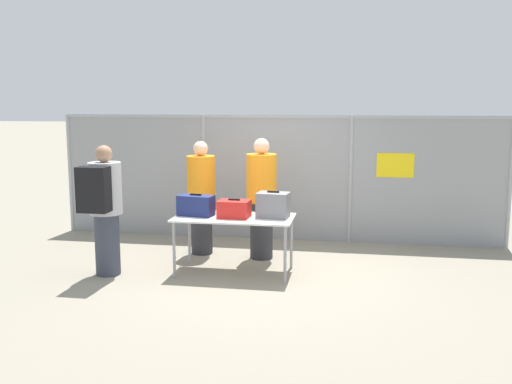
# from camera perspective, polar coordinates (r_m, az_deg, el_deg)

# --- Properties ---
(ground_plane) EXTENTS (120.00, 120.00, 0.00)m
(ground_plane) POSITION_cam_1_polar(r_m,az_deg,el_deg) (8.09, 0.01, -7.91)
(ground_plane) COLOR gray
(fence_section) EXTENTS (7.64, 0.07, 2.14)m
(fence_section) POSITION_cam_1_polar(r_m,az_deg,el_deg) (9.75, 2.08, 1.71)
(fence_section) COLOR #9EA0A5
(fence_section) RESTS_ON ground_plane
(inspection_table) EXTENTS (1.63, 0.84, 0.79)m
(inspection_table) POSITION_cam_1_polar(r_m,az_deg,el_deg) (7.85, -2.20, -2.93)
(inspection_table) COLOR silver
(inspection_table) RESTS_ON ground_plane
(suitcase_navy) EXTENTS (0.52, 0.31, 0.31)m
(suitcase_navy) POSITION_cam_1_polar(r_m,az_deg,el_deg) (7.93, -6.03, -1.35)
(suitcase_navy) COLOR navy
(suitcase_navy) RESTS_ON inspection_table
(suitcase_red) EXTENTS (0.43, 0.33, 0.26)m
(suitcase_red) POSITION_cam_1_polar(r_m,az_deg,el_deg) (7.76, -2.20, -1.70)
(suitcase_red) COLOR red
(suitcase_red) RESTS_ON inspection_table
(suitcase_grey) EXTENTS (0.45, 0.34, 0.37)m
(suitcase_grey) POSITION_cam_1_polar(r_m,az_deg,el_deg) (7.75, 1.73, -1.31)
(suitcase_grey) COLOR slate
(suitcase_grey) RESTS_ON inspection_table
(traveler_hooded) EXTENTS (0.44, 0.68, 1.78)m
(traveler_hooded) POSITION_cam_1_polar(r_m,az_deg,el_deg) (7.93, -14.99, -1.28)
(traveler_hooded) COLOR #383D4C
(traveler_hooded) RESTS_ON ground_plane
(security_worker_near) EXTENTS (0.45, 0.45, 1.82)m
(security_worker_near) POSITION_cam_1_polar(r_m,az_deg,el_deg) (8.55, 0.55, -0.50)
(security_worker_near) COLOR #2D2D33
(security_worker_near) RESTS_ON ground_plane
(security_worker_far) EXTENTS (0.44, 0.44, 1.76)m
(security_worker_far) POSITION_cam_1_polar(r_m,az_deg,el_deg) (8.87, -5.50, -0.41)
(security_worker_far) COLOR #2D2D33
(security_worker_far) RESTS_ON ground_plane
(utility_trailer) EXTENTS (3.84, 2.24, 0.72)m
(utility_trailer) POSITION_cam_1_polar(r_m,az_deg,el_deg) (10.97, 10.34, -1.33)
(utility_trailer) COLOR #4C6B47
(utility_trailer) RESTS_ON ground_plane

